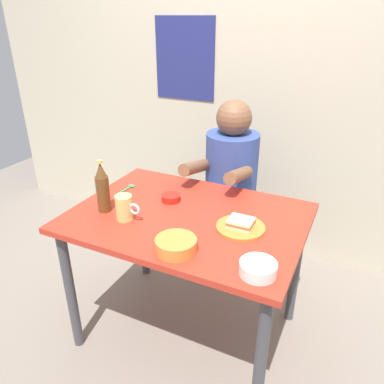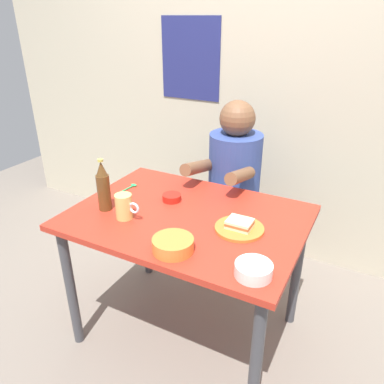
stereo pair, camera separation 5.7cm
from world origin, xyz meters
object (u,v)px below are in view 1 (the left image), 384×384
Objects in this scene: person_seated at (231,167)px; rice_bowl_white at (258,268)px; stool at (229,224)px; sandwich at (241,223)px; beer_mug at (125,208)px; beer_bottle at (103,188)px; plate_orange at (241,228)px; dining_table at (188,232)px.

person_seated is 5.14× the size of rice_bowl_white.
rice_bowl_white is at bearing -64.35° from stool.
stool is 1.10m from rice_bowl_white.
sandwich is 0.79× the size of rice_bowl_white.
sandwich is at bearing 16.22° from beer_mug.
beer_mug is at bearing -10.92° from beer_bottle.
beer_bottle reaches higher than beer_mug.
rice_bowl_white is at bearing -59.71° from sandwich.
dining_table is at bearing 177.46° from plate_orange.
plate_orange is at bearing -2.54° from dining_table.
beer_bottle reaches higher than stool.
dining_table is at bearing 146.26° from rice_bowl_white.
person_seated reaches higher than beer_bottle.
dining_table is 8.73× the size of beer_mug.
sandwich and rice_bowl_white have the same top height.
sandwich is (0.27, -0.01, 0.13)m from dining_table.
dining_table is at bearing 19.37° from beer_bottle.
plate_orange is 1.57× the size of rice_bowl_white.
beer_mug is (-0.52, -0.15, 0.03)m from sandwich.
sandwich is 0.42× the size of beer_bottle.
dining_table is 0.53m from rice_bowl_white.
stool is at bearing 115.65° from rice_bowl_white.
sandwich is 0.87× the size of beer_mug.
plate_orange is at bearing 16.22° from beer_mug.
plate_orange is at bearing 120.29° from rice_bowl_white.
sandwich is at bearing 10.63° from beer_bottle.
dining_table is 0.33m from beer_mug.
plate_orange reaches higher than dining_table.
beer_bottle is (-0.65, -0.12, 0.11)m from plate_orange.
dining_table is 5.00× the size of plate_orange.
beer_mug is (-0.24, -0.16, 0.15)m from dining_table.
sandwich is (0.28, -0.63, 0.01)m from person_seated.
person_seated is 6.54× the size of sandwich.
person_seated is 0.85m from beer_bottle.
sandwich reaches higher than plate_orange.
sandwich is 0.67m from beer_bottle.
beer_bottle reaches higher than sandwich.
person_seated is at bearing 115.92° from rice_bowl_white.
plate_orange is at bearing 10.63° from beer_bottle.
rice_bowl_white reaches higher than dining_table.
beer_bottle is at bearing -116.13° from stool.
sandwich is at bearing 120.29° from rice_bowl_white.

